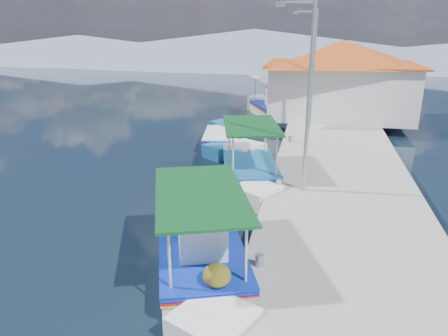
# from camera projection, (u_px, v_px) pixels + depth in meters

# --- Properties ---
(ground) EXTENTS (160.00, 160.00, 0.00)m
(ground) POSITION_uv_depth(u_px,v_px,m) (152.00, 216.00, 13.31)
(ground) COLOR black
(ground) RESTS_ON ground
(quay) EXTENTS (5.00, 44.00, 0.50)m
(quay) POSITION_uv_depth(u_px,v_px,m) (338.00, 163.00, 17.60)
(quay) COLOR #98958E
(quay) RESTS_ON ground
(bollards) EXTENTS (0.20, 17.20, 0.30)m
(bollards) POSITION_uv_depth(u_px,v_px,m) (286.00, 156.00, 17.20)
(bollards) COLOR #A5A8AD
(bollards) RESTS_ON quay
(main_caique) EXTENTS (3.58, 6.48, 2.28)m
(main_caique) POSITION_uv_depth(u_px,v_px,m) (203.00, 253.00, 10.29)
(main_caique) COLOR white
(main_caique) RESTS_ON ground
(caique_green_canopy) EXTENTS (2.97, 6.34, 2.44)m
(caique_green_canopy) POSITION_uv_depth(u_px,v_px,m) (251.00, 171.00, 16.35)
(caique_green_canopy) COLOR white
(caique_green_canopy) RESTS_ON ground
(caique_blue_hull) EXTENTS (2.29, 5.67, 1.02)m
(caique_blue_hull) POSITION_uv_depth(u_px,v_px,m) (223.00, 140.00, 21.06)
(caique_blue_hull) COLOR #17588D
(caique_blue_hull) RESTS_ON ground
(caique_far) EXTENTS (4.35, 7.12, 2.74)m
(caique_far) POSITION_uv_depth(u_px,v_px,m) (276.00, 109.00, 27.59)
(caique_far) COLOR white
(caique_far) RESTS_ON ground
(harbor_building) EXTENTS (10.49, 10.49, 4.40)m
(harbor_building) POSITION_uv_depth(u_px,v_px,m) (341.00, 77.00, 25.06)
(harbor_building) COLOR white
(harbor_building) RESTS_ON quay
(lamp_post_near) EXTENTS (1.21, 0.14, 6.00)m
(lamp_post_near) POSITION_uv_depth(u_px,v_px,m) (307.00, 89.00, 13.02)
(lamp_post_near) COLOR #A5A8AD
(lamp_post_near) RESTS_ON quay
(lamp_post_far) EXTENTS (1.21, 0.14, 6.00)m
(lamp_post_far) POSITION_uv_depth(u_px,v_px,m) (312.00, 64.00, 21.35)
(lamp_post_far) COLOR #A5A8AD
(lamp_post_far) RESTS_ON quay
(mountain_ridge) EXTENTS (171.40, 96.00, 5.50)m
(mountain_ridge) POSITION_uv_depth(u_px,v_px,m) (330.00, 51.00, 63.18)
(mountain_ridge) COLOR slate
(mountain_ridge) RESTS_ON ground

